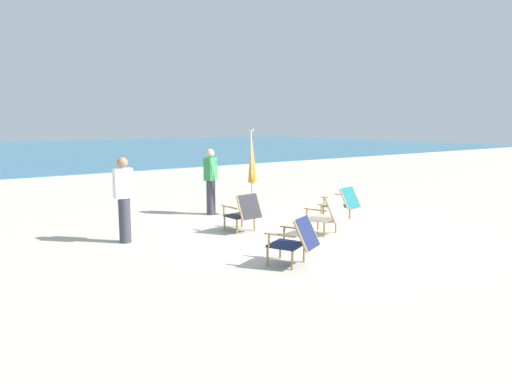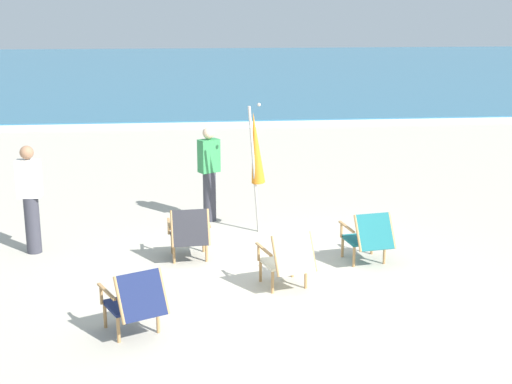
{
  "view_description": "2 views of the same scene",
  "coord_description": "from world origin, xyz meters",
  "px_view_note": "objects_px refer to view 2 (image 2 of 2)",
  "views": [
    {
      "loc": [
        -6.38,
        -6.83,
        2.26
      ],
      "look_at": [
        -0.94,
        0.7,
        0.85
      ],
      "focal_mm": 32.0,
      "sensor_mm": 36.0,
      "label": 1
    },
    {
      "loc": [
        -1.18,
        -8.92,
        3.58
      ],
      "look_at": [
        -0.08,
        1.63,
        0.81
      ],
      "focal_mm": 50.0,
      "sensor_mm": 36.0,
      "label": 2
    }
  ],
  "objects_px": {
    "beach_chair_front_right": "(189,233)",
    "umbrella_furled_orange": "(256,149)",
    "beach_chair_mid_center": "(136,300)",
    "beach_chair_back_left": "(369,236)",
    "beach_chair_front_left": "(288,258)",
    "person_by_waterline": "(30,198)",
    "person_near_chairs": "(209,173)"
  },
  "relations": [
    {
      "from": "beach_chair_front_right",
      "to": "umbrella_furled_orange",
      "type": "xyz_separation_m",
      "value": [
        1.09,
        1.24,
        0.96
      ]
    },
    {
      "from": "beach_chair_mid_center",
      "to": "beach_chair_back_left",
      "type": "height_order",
      "value": "beach_chair_mid_center"
    },
    {
      "from": "beach_chair_front_left",
      "to": "beach_chair_back_left",
      "type": "xyz_separation_m",
      "value": [
        1.28,
        0.81,
        -0.0
      ]
    },
    {
      "from": "beach_chair_front_left",
      "to": "person_by_waterline",
      "type": "relative_size",
      "value": 0.53
    },
    {
      "from": "beach_chair_mid_center",
      "to": "beach_chair_front_right",
      "type": "bearing_deg",
      "value": 75.18
    },
    {
      "from": "umbrella_furled_orange",
      "to": "beach_chair_front_left",
      "type": "bearing_deg",
      "value": -86.09
    },
    {
      "from": "beach_chair_mid_center",
      "to": "beach_chair_front_right",
      "type": "relative_size",
      "value": 1.12
    },
    {
      "from": "beach_chair_mid_center",
      "to": "beach_chair_front_left",
      "type": "distance_m",
      "value": 2.21
    },
    {
      "from": "beach_chair_front_right",
      "to": "person_near_chairs",
      "type": "distance_m",
      "value": 2.07
    },
    {
      "from": "beach_chair_front_left",
      "to": "beach_chair_mid_center",
      "type": "bearing_deg",
      "value": -148.2
    },
    {
      "from": "beach_chair_front_right",
      "to": "person_by_waterline",
      "type": "bearing_deg",
      "value": 165.02
    },
    {
      "from": "beach_chair_front_right",
      "to": "beach_chair_back_left",
      "type": "relative_size",
      "value": 0.96
    },
    {
      "from": "beach_chair_front_right",
      "to": "beach_chair_back_left",
      "type": "bearing_deg",
      "value": -8.85
    },
    {
      "from": "umbrella_furled_orange",
      "to": "person_by_waterline",
      "type": "height_order",
      "value": "umbrella_furled_orange"
    },
    {
      "from": "beach_chair_front_left",
      "to": "beach_chair_back_left",
      "type": "bearing_deg",
      "value": 32.32
    },
    {
      "from": "person_by_waterline",
      "to": "beach_chair_front_left",
      "type": "bearing_deg",
      "value": -27.04
    },
    {
      "from": "umbrella_furled_orange",
      "to": "person_by_waterline",
      "type": "xyz_separation_m",
      "value": [
        -3.41,
        -0.62,
        -0.55
      ]
    },
    {
      "from": "person_near_chairs",
      "to": "person_by_waterline",
      "type": "distance_m",
      "value": 3.02
    },
    {
      "from": "beach_chair_front_right",
      "to": "beach_chair_back_left",
      "type": "height_order",
      "value": "beach_chair_front_right"
    },
    {
      "from": "beach_chair_mid_center",
      "to": "beach_chair_front_right",
      "type": "xyz_separation_m",
      "value": [
        0.63,
        2.37,
        0.0
      ]
    },
    {
      "from": "beach_chair_front_left",
      "to": "person_by_waterline",
      "type": "distance_m",
      "value": 4.03
    },
    {
      "from": "beach_chair_front_right",
      "to": "beach_chair_front_left",
      "type": "bearing_deg",
      "value": -43.83
    },
    {
      "from": "umbrella_furled_orange",
      "to": "beach_chair_back_left",
      "type": "bearing_deg",
      "value": -48.45
    },
    {
      "from": "beach_chair_front_left",
      "to": "umbrella_furled_orange",
      "type": "xyz_separation_m",
      "value": [
        -0.17,
        2.44,
        0.96
      ]
    },
    {
      "from": "beach_chair_front_left",
      "to": "person_by_waterline",
      "type": "bearing_deg",
      "value": 152.96
    },
    {
      "from": "person_by_waterline",
      "to": "beach_chair_mid_center",
      "type": "bearing_deg",
      "value": -60.47
    },
    {
      "from": "beach_chair_mid_center",
      "to": "umbrella_furled_orange",
      "type": "bearing_deg",
      "value": 64.58
    },
    {
      "from": "beach_chair_front_left",
      "to": "umbrella_furled_orange",
      "type": "bearing_deg",
      "value": 93.91
    },
    {
      "from": "person_near_chairs",
      "to": "beach_chair_back_left",
      "type": "bearing_deg",
      "value": -47.85
    },
    {
      "from": "person_near_chairs",
      "to": "beach_chair_front_right",
      "type": "bearing_deg",
      "value": -100.51
    },
    {
      "from": "beach_chair_front_right",
      "to": "person_near_chairs",
      "type": "xyz_separation_m",
      "value": [
        0.37,
        1.99,
        0.41
      ]
    },
    {
      "from": "beach_chair_front_right",
      "to": "umbrella_furled_orange",
      "type": "height_order",
      "value": "umbrella_furled_orange"
    }
  ]
}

